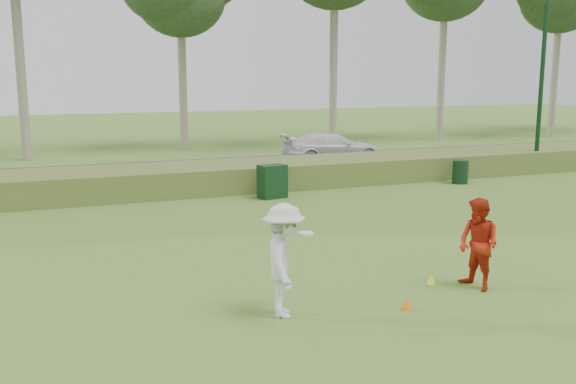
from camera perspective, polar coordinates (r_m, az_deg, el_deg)
name	(u,v)px	position (r m, az deg, el deg)	size (l,w,h in m)	color
ground	(367,297)	(12.21, 7.00, -9.21)	(120.00, 120.00, 0.00)	#406B23
reed_strip	(206,178)	(23.05, -7.32, 1.28)	(80.00, 3.00, 0.90)	#4D6026
park_road	(177,170)	(27.93, -9.84, 1.95)	(80.00, 6.00, 0.06)	#2D2D2D
lamp_post	(545,36)	(28.78, 21.86, 12.72)	(0.70, 0.70, 8.18)	black
player_white	(284,260)	(10.91, -0.36, -6.10)	(1.09, 1.43, 1.96)	silver
player_red	(478,244)	(12.81, 16.57, -4.48)	(0.86, 0.67, 1.77)	#AC210E
cone_orange	(406,303)	(11.68, 10.49, -9.68)	(0.20, 0.20, 0.22)	orange
cone_yellow	(431,279)	(13.11, 12.61, -7.55)	(0.18, 0.18, 0.19)	#FFF71A
utility_cabinet	(272,181)	(21.38, -1.40, 0.95)	(0.89, 0.56, 1.12)	black
trash_bin	(460,172)	(25.11, 15.07, 1.74)	(0.59, 0.59, 0.88)	black
car_right	(332,148)	(29.74, 3.92, 3.95)	(1.89, 4.64, 1.35)	silver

